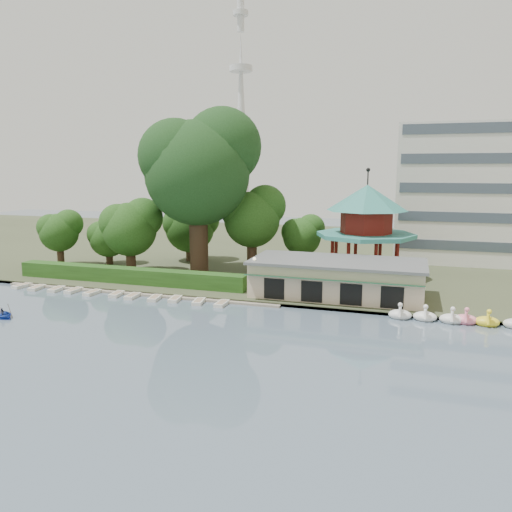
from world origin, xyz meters
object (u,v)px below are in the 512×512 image
at_px(dock, 137,293).
at_px(pavilion, 366,222).
at_px(big_tree, 199,164).
at_px(rowboat_with_passengers, 1,312).
at_px(boathouse, 337,278).

relative_size(dock, pavilion, 2.52).
relative_size(pavilion, big_tree, 0.63).
distance_m(big_tree, rowboat_with_passengers, 28.90).
relative_size(dock, big_tree, 1.58).
bearing_deg(boathouse, rowboat_with_passengers, -150.92).
xyz_separation_m(dock, pavilion, (24.00, 14.80, 7.36)).
distance_m(boathouse, big_tree, 23.28).
xyz_separation_m(dock, boathouse, (22.00, 4.77, 2.25)).
bearing_deg(boathouse, dock, -167.76).
relative_size(big_tree, rowboat_with_passengers, 3.99).
relative_size(dock, boathouse, 1.83).
relative_size(boathouse, big_tree, 0.87).
relative_size(dock, rowboat_with_passengers, 6.31).
height_order(boathouse, pavilion, pavilion).
bearing_deg(rowboat_with_passengers, big_tree, 64.43).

